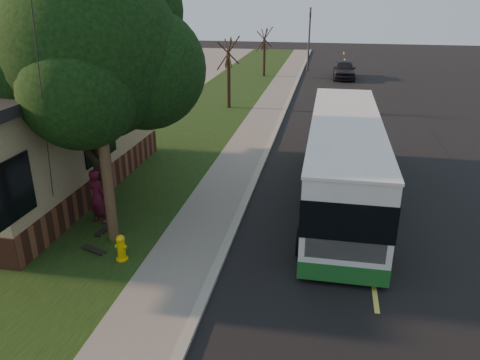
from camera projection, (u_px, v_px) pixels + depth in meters
name	position (u px, v px, depth m)	size (l,w,h in m)	color
ground	(216.00, 271.00, 12.20)	(120.00, 120.00, 0.00)	black
road	(357.00, 157.00, 20.61)	(8.00, 80.00, 0.01)	black
curb	(267.00, 151.00, 21.28)	(0.25, 80.00, 0.12)	gray
sidewalk	(246.00, 150.00, 21.46)	(2.00, 80.00, 0.08)	slate
grass_verge	(173.00, 145.00, 22.07)	(5.00, 80.00, 0.07)	black
fire_hydrant	(121.00, 248.00, 12.49)	(0.32, 0.32, 0.74)	#DFB70B
utility_pole	(96.00, 82.00, 11.94)	(2.86, 3.21, 9.07)	#473321
leafy_tree	(93.00, 52.00, 13.40)	(6.30, 6.00, 7.80)	black
bare_tree_near	(228.00, 74.00, 28.39)	(1.38, 1.21, 4.31)	black
bare_tree_far	(264.00, 53.00, 39.29)	(1.38, 1.21, 4.03)	black
traffic_signal	(309.00, 35.00, 41.89)	(0.18, 0.22, 5.50)	#2D2D30
transit_bus	(343.00, 159.00, 15.74)	(2.45, 10.64, 2.88)	silver
skateboarder	(97.00, 196.00, 14.32)	(0.65, 0.43, 1.78)	#4E0F22
skateboard_main	(104.00, 230.00, 14.08)	(0.25, 0.79, 0.07)	black
skateboard_spare	(94.00, 250.00, 12.99)	(0.80, 0.46, 0.07)	black
dumpster	(70.00, 137.00, 20.92)	(1.69, 1.40, 1.38)	black
distant_car	(344.00, 69.00, 38.96)	(1.78, 4.42, 1.51)	black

